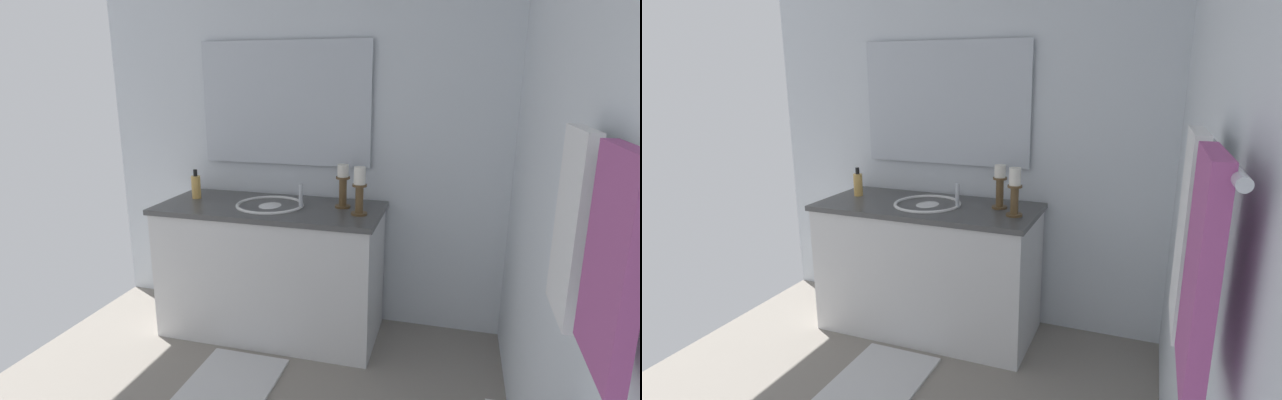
% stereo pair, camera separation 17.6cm
% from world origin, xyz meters
% --- Properties ---
extents(wall_back, '(2.66, 0.04, 2.45)m').
position_xyz_m(wall_back, '(0.00, 1.29, 1.23)').
color(wall_back, silver).
rests_on(wall_back, ground).
extents(wall_left, '(0.04, 2.59, 2.45)m').
position_xyz_m(wall_left, '(-1.33, 0.00, 1.23)').
color(wall_left, silver).
rests_on(wall_left, ground).
extents(vanity_cabinet, '(0.58, 1.32, 0.80)m').
position_xyz_m(vanity_cabinet, '(-1.00, -0.07, 0.40)').
color(vanity_cabinet, silver).
rests_on(vanity_cabinet, ground).
extents(sink_basin, '(0.40, 0.40, 0.24)m').
position_xyz_m(sink_basin, '(-1.00, -0.07, 0.76)').
color(sink_basin, white).
rests_on(sink_basin, vanity_cabinet).
extents(mirror, '(0.02, 1.08, 0.74)m').
position_xyz_m(mirror, '(-1.28, -0.07, 1.37)').
color(mirror, silver).
extents(candle_holder_tall, '(0.09, 0.09, 0.26)m').
position_xyz_m(candle_holder_tall, '(-0.96, 0.47, 0.94)').
color(candle_holder_tall, brown).
rests_on(candle_holder_tall, vanity_cabinet).
extents(candle_holder_short, '(0.09, 0.09, 0.25)m').
position_xyz_m(candle_holder_short, '(-1.08, 0.35, 0.93)').
color(candle_holder_short, brown).
rests_on(candle_holder_short, vanity_cabinet).
extents(soap_bottle, '(0.06, 0.06, 0.18)m').
position_xyz_m(soap_bottle, '(-1.05, -0.58, 0.87)').
color(soap_bottle, '#E5B259').
rests_on(soap_bottle, vanity_cabinet).
extents(towel_bar, '(0.60, 0.02, 0.02)m').
position_xyz_m(towel_bar, '(0.57, 1.23, 1.40)').
color(towel_bar, silver).
extents(towel_near_vanity, '(0.22, 0.03, 0.43)m').
position_xyz_m(towel_near_vanity, '(0.42, 1.22, 1.21)').
color(towel_near_vanity, white).
rests_on(towel_near_vanity, towel_bar).
extents(towel_center, '(0.22, 0.03, 0.38)m').
position_xyz_m(towel_center, '(0.72, 1.22, 1.23)').
color(towel_center, '#A54C8C').
rests_on(towel_center, towel_bar).
extents(bath_mat, '(0.60, 0.44, 0.02)m').
position_xyz_m(bath_mat, '(-0.38, -0.07, 0.01)').
color(bath_mat, silver).
rests_on(bath_mat, ground).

